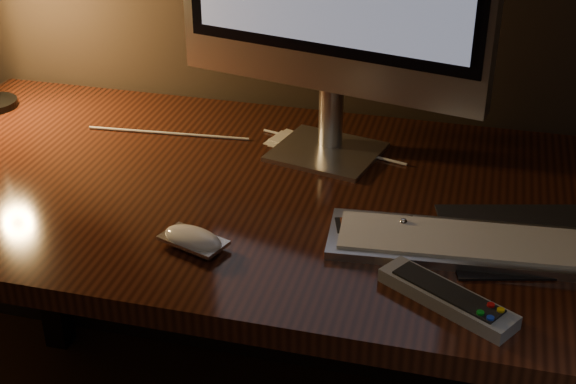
% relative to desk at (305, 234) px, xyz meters
% --- Properties ---
extents(desk, '(1.60, 0.75, 0.75)m').
position_rel_desk_xyz_m(desk, '(0.00, 0.00, 0.00)').
color(desk, '#39170C').
rests_on(desk, ground).
extents(keyboard, '(0.50, 0.18, 0.02)m').
position_rel_desk_xyz_m(keyboard, '(0.33, -0.18, 0.14)').
color(keyboard, silver).
rests_on(keyboard, desk).
extents(mousepad, '(0.32, 0.28, 0.00)m').
position_rel_desk_xyz_m(mousepad, '(0.40, -0.13, 0.13)').
color(mousepad, black).
rests_on(mousepad, desk).
extents(mouse, '(0.12, 0.09, 0.02)m').
position_rel_desk_xyz_m(mouse, '(-0.11, -0.28, 0.14)').
color(mouse, white).
rests_on(mouse, desk).
extents(media_remote, '(0.14, 0.08, 0.02)m').
position_rel_desk_xyz_m(media_remote, '(0.16, -0.17, 0.14)').
color(media_remote, black).
rests_on(media_remote, desk).
extents(tv_remote, '(0.21, 0.15, 0.03)m').
position_rel_desk_xyz_m(tv_remote, '(0.29, -0.34, 0.14)').
color(tv_remote, gray).
rests_on(tv_remote, desk).
extents(papers, '(0.13, 0.10, 0.01)m').
position_rel_desk_xyz_m(papers, '(-0.05, 0.13, 0.13)').
color(papers, white).
rests_on(papers, desk).
extents(cable, '(0.65, 0.09, 0.01)m').
position_rel_desk_xyz_m(cable, '(-0.14, 0.10, 0.13)').
color(cable, white).
rests_on(cable, desk).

